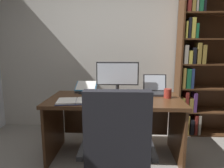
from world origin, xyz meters
TOP-DOWN VIEW (x-y plane):
  - wall_back at (0.00, 1.97)m, footprint 4.67×0.12m
  - desk at (-0.08, 1.05)m, footprint 1.56×0.75m
  - bookshelf at (1.22, 1.74)m, footprint 1.00×0.31m
  - office_chair at (-0.03, 0.14)m, footprint 0.62×0.60m
  - monitor at (-0.05, 1.23)m, footprint 0.54×0.16m
  - laptop at (0.44, 1.23)m, footprint 0.30×0.29m
  - keyboard at (-0.05, 0.83)m, footprint 0.42×0.15m
  - computer_mouse at (0.25, 0.83)m, footprint 0.06×0.10m
  - reading_stand_with_book at (-0.48, 1.29)m, footprint 0.28×0.28m
  - open_binder at (-0.49, 0.78)m, footprint 0.46×0.32m
  - notepad at (-0.27, 1.05)m, footprint 0.17×0.23m
  - pen at (-0.25, 1.05)m, footprint 0.14×0.01m
  - coffee_mug at (0.55, 1.02)m, footprint 0.09×0.09m

SIDE VIEW (x-z plane):
  - office_chair at x=-0.03m, z-range -0.08..0.96m
  - desk at x=-0.08m, z-range 0.17..0.91m
  - notepad at x=-0.27m, z-range 0.74..0.75m
  - open_binder at x=-0.49m, z-range 0.74..0.77m
  - keyboard at x=-0.05m, z-range 0.74..0.77m
  - pen at x=-0.25m, z-range 0.75..0.76m
  - computer_mouse at x=0.25m, z-range 0.74..0.78m
  - laptop at x=0.44m, z-range 0.68..0.91m
  - coffee_mug at x=0.55m, z-range 0.74..0.85m
  - reading_stand_with_book at x=-0.48m, z-range 0.74..0.88m
  - monitor at x=-0.05m, z-range 0.75..1.16m
  - bookshelf at x=1.22m, z-range -0.03..2.15m
  - wall_back at x=0.00m, z-range 0.00..2.61m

